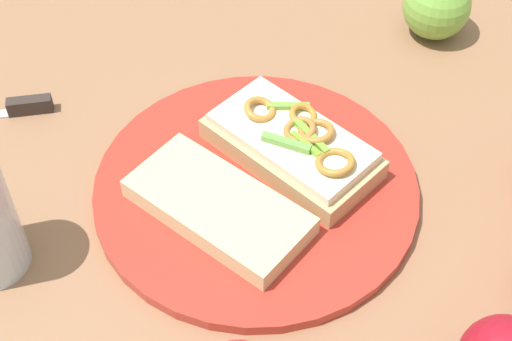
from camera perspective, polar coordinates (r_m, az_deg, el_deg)
The scene contains 6 objects.
ground_plane at distance 0.75m, azimuth 0.00°, elevation -1.65°, with size 2.00×2.00×0.00m, color #986949.
plate at distance 0.74m, azimuth 0.00°, elevation -1.34°, with size 0.31×0.31×0.01m, color #B53327.
sandwich at distance 0.75m, azimuth 2.73°, elevation 1.95°, with size 0.19×0.18×0.04m.
bread_slice_side at distance 0.71m, azimuth -2.82°, elevation -2.72°, with size 0.17×0.08×0.02m, color beige.
apple_1 at distance 0.93m, azimuth 13.31°, elevation 11.85°, with size 0.08×0.08×0.08m, color #78B443.
knife at distance 0.86m, azimuth -17.24°, elevation 4.49°, with size 0.11×0.04×0.02m.
Camera 1 is at (0.03, -0.48, 0.57)m, focal length 53.73 mm.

